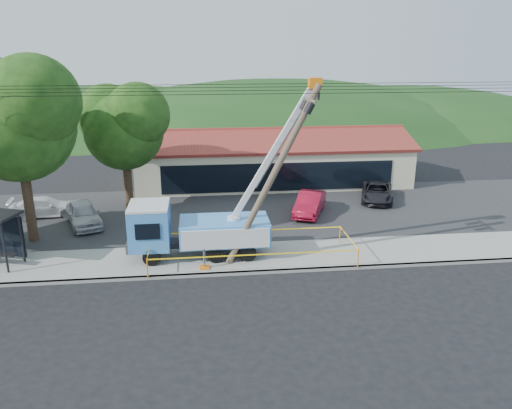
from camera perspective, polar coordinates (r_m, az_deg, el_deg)
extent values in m
plane|color=black|center=(23.77, -0.94, -10.15)|extent=(120.00, 120.00, 0.00)
cube|color=gray|center=(25.61, -1.41, -7.82)|extent=(60.00, 0.25, 0.15)
cube|color=gray|center=(27.33, -1.77, -6.12)|extent=(60.00, 4.00, 0.15)
cube|color=#28282B|center=(34.79, -2.87, -0.86)|extent=(60.00, 12.00, 0.10)
cube|color=beige|center=(42.42, 1.80, 4.87)|extent=(22.00, 8.00, 3.40)
cube|color=black|center=(38.62, 2.64, 3.16)|extent=(18.04, 0.08, 2.21)
cube|color=maroon|center=(40.04, 2.24, 7.30)|extent=(22.50, 4.53, 1.52)
cube|color=maroon|center=(43.94, 1.45, 8.24)|extent=(22.50, 4.53, 1.52)
cube|color=maroon|center=(41.88, 1.83, 8.67)|extent=(22.50, 0.30, 0.25)
cylinder|color=#332316|center=(31.78, -24.57, 0.40)|extent=(0.56, 0.56, 5.06)
sphere|color=#15390F|center=(30.89, -25.60, 8.16)|extent=(6.30, 6.30, 6.30)
sphere|color=#15390F|center=(29.55, -24.12, 10.71)|extent=(5.04, 5.04, 5.04)
cylinder|color=#332316|center=(35.46, -14.40, 2.39)|extent=(0.56, 0.56, 4.18)
sphere|color=#15390F|center=(34.72, -14.86, 8.15)|extent=(5.25, 5.25, 5.25)
sphere|color=#15390F|center=(35.43, -16.53, 9.75)|extent=(4.20, 4.20, 4.20)
sphere|color=#15390F|center=(33.73, -13.38, 9.96)|extent=(4.20, 4.20, 4.20)
ellipsoid|color=#173C16|center=(77.83, -16.25, 8.78)|extent=(78.40, 56.00, 28.00)
ellipsoid|color=#173C16|center=(77.67, 2.49, 9.44)|extent=(89.60, 64.00, 32.00)
ellipsoid|color=#173C16|center=(83.14, 16.42, 9.29)|extent=(72.80, 52.00, 26.00)
cylinder|color=black|center=(24.21, -1.78, 12.50)|extent=(60.00, 0.02, 0.02)
cylinder|color=black|center=(24.70, -1.89, 12.88)|extent=(60.00, 0.02, 0.02)
cylinder|color=black|center=(25.18, -1.99, 13.24)|extent=(60.00, 0.02, 0.02)
cylinder|color=black|center=(25.57, -2.06, 13.58)|extent=(60.00, 0.02, 0.02)
cylinder|color=black|center=(26.64, -11.83, -5.86)|extent=(0.94, 0.31, 0.94)
cylinder|color=black|center=(28.66, -11.47, -4.12)|extent=(0.94, 0.31, 0.94)
cylinder|color=black|center=(26.51, -4.59, -5.64)|extent=(0.94, 0.31, 0.94)
cylinder|color=black|center=(28.54, -4.75, -3.91)|extent=(0.94, 0.31, 0.94)
cylinder|color=black|center=(26.60, -0.97, -5.50)|extent=(0.94, 0.31, 0.94)
cylinder|color=black|center=(28.63, -1.40, -3.78)|extent=(0.94, 0.31, 0.94)
cube|color=black|center=(27.42, -6.00, -4.29)|extent=(6.90, 1.05, 0.26)
cube|color=#3A95D0|center=(27.19, -12.03, -2.42)|extent=(2.09, 2.51, 2.20)
cube|color=silver|center=(26.82, -12.19, -0.12)|extent=(2.09, 2.51, 0.13)
cube|color=black|center=(27.26, -14.13, -2.17)|extent=(0.08, 1.88, 0.94)
cube|color=gray|center=(27.62, -14.19, -4.12)|extent=(0.16, 2.40, 0.52)
cube|color=#3A95D0|center=(27.21, -3.62, -2.97)|extent=(4.81, 2.51, 1.25)
cylinder|color=silver|center=(27.08, -2.54, -2.00)|extent=(0.73, 0.73, 0.63)
cube|color=silver|center=(26.27, 1.92, 5.99)|extent=(4.42, 0.29, 7.22)
cube|color=gray|center=(26.26, 2.61, 6.56)|extent=(2.66, 0.19, 4.34)
cube|color=orange|center=(25.97, 6.76, 13.62)|extent=(0.63, 0.52, 0.52)
cube|color=orange|center=(26.06, -5.90, -7.15)|extent=(0.47, 0.47, 0.08)
cube|color=orange|center=(29.45, -0.70, -4.04)|extent=(0.47, 0.47, 0.08)
cylinder|color=brown|center=(25.33, 1.86, 3.12)|extent=(4.86, 0.34, 9.32)
cube|color=brown|center=(25.00, 6.35, 11.74)|extent=(0.17, 1.91, 0.17)
cylinder|color=black|center=(25.50, 5.59, 11.16)|extent=(0.58, 0.38, 0.64)
cylinder|color=black|center=(24.47, 6.11, 10.87)|extent=(0.58, 0.38, 0.64)
cylinder|color=black|center=(27.90, -26.80, -4.39)|extent=(0.14, 0.14, 2.70)
cylinder|color=black|center=(28.90, -25.23, -3.43)|extent=(0.14, 0.14, 2.70)
cube|color=black|center=(29.67, -27.12, -3.18)|extent=(2.60, 0.84, 2.25)
cylinder|color=orange|center=(25.30, -12.31, -7.13)|extent=(0.06, 0.06, 1.01)
cylinder|color=orange|center=(26.36, 11.59, -6.04)|extent=(0.06, 0.06, 1.01)
cylinder|color=orange|center=(29.40, 9.56, -3.38)|extent=(0.06, 0.06, 1.01)
cylinder|color=orange|center=(28.45, -11.68, -4.23)|extent=(0.06, 0.06, 1.01)
cube|color=yellow|center=(25.09, -0.10, -5.77)|extent=(10.69, 0.01, 0.06)
cube|color=yellow|center=(27.70, 10.57, -3.76)|extent=(0.01, 3.45, 0.06)
cube|color=yellow|center=(28.27, -0.88, -3.01)|extent=(10.69, 0.01, 0.06)
cube|color=yellow|center=(26.69, -12.04, -4.70)|extent=(0.01, 3.45, 0.06)
imported|color=#AEAFB5|center=(33.96, -18.98, -2.40)|extent=(3.32, 4.89, 1.54)
imported|color=maroon|center=(34.46, 6.11, -1.22)|extent=(3.17, 4.76, 1.48)
imported|color=white|center=(36.74, -22.83, -1.34)|extent=(4.64, 2.37, 1.29)
imported|color=black|center=(38.30, 13.58, 0.32)|extent=(3.62, 5.22, 1.32)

